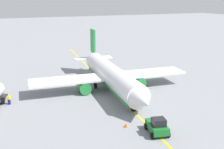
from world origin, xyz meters
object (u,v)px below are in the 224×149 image
at_px(airplane, 111,76).
at_px(safety_cone_nose, 126,125).
at_px(refueling_worker, 9,99).
at_px(pushback_tug, 157,126).

distance_m(airplane, safety_cone_nose, 15.73).
bearing_deg(airplane, refueling_worker, -89.65).
bearing_deg(safety_cone_nose, refueling_worker, -137.94).
height_order(pushback_tug, refueling_worker, pushback_tug).
height_order(airplane, refueling_worker, airplane).
distance_m(airplane, refueling_worker, 17.92).
bearing_deg(safety_cone_nose, pushback_tug, 41.12).
relative_size(airplane, safety_cone_nose, 55.48).
height_order(airplane, safety_cone_nose, airplane).
bearing_deg(refueling_worker, pushback_tug, 41.90).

